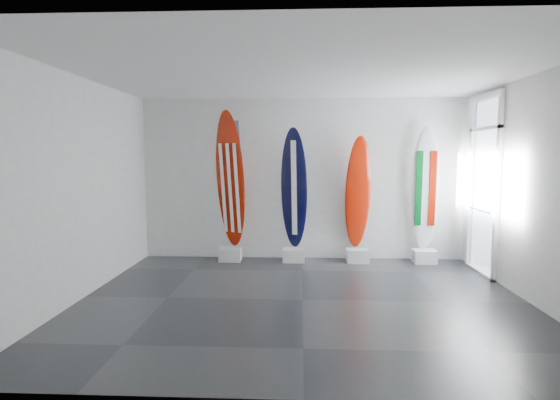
{
  "coord_description": "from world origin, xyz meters",
  "views": [
    {
      "loc": [
        -0.03,
        -5.87,
        1.93
      ],
      "look_at": [
        -0.37,
        1.4,
        1.22
      ],
      "focal_mm": 28.58,
      "sensor_mm": 36.0,
      "label": 1
    }
  ],
  "objects_px": {
    "surfboard_usa": "(230,180)",
    "surfboard_italy": "(425,189)",
    "surfboard_swiss": "(358,193)",
    "surfboard_navy": "(294,188)"
  },
  "relations": [
    {
      "from": "surfboard_usa",
      "to": "surfboard_italy",
      "type": "distance_m",
      "value": 3.55
    },
    {
      "from": "surfboard_usa",
      "to": "surfboard_swiss",
      "type": "bearing_deg",
      "value": 19.8
    },
    {
      "from": "surfboard_navy",
      "to": "surfboard_swiss",
      "type": "distance_m",
      "value": 1.17
    },
    {
      "from": "surfboard_italy",
      "to": "surfboard_navy",
      "type": "bearing_deg",
      "value": -174.79
    },
    {
      "from": "surfboard_usa",
      "to": "surfboard_italy",
      "type": "xyz_separation_m",
      "value": [
        3.55,
        0.0,
        -0.15
      ]
    },
    {
      "from": "surfboard_usa",
      "to": "surfboard_swiss",
      "type": "xyz_separation_m",
      "value": [
        2.34,
        0.0,
        -0.23
      ]
    },
    {
      "from": "surfboard_navy",
      "to": "surfboard_italy",
      "type": "relative_size",
      "value": 1.0
    },
    {
      "from": "surfboard_usa",
      "to": "surfboard_italy",
      "type": "relative_size",
      "value": 1.14
    },
    {
      "from": "surfboard_usa",
      "to": "surfboard_swiss",
      "type": "distance_m",
      "value": 2.35
    },
    {
      "from": "surfboard_usa",
      "to": "surfboard_navy",
      "type": "bearing_deg",
      "value": 19.8
    }
  ]
}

